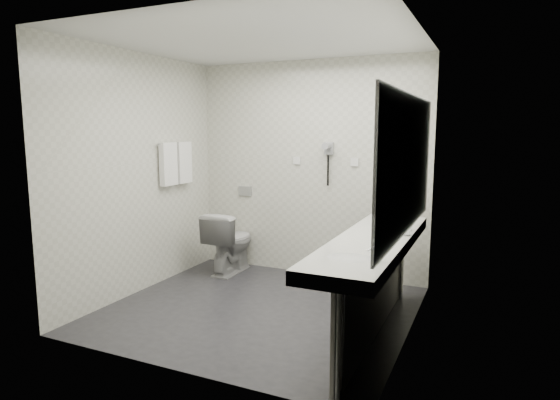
% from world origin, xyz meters
% --- Properties ---
extents(floor, '(2.80, 2.80, 0.00)m').
position_xyz_m(floor, '(0.00, 0.00, 0.00)').
color(floor, '#27262B').
rests_on(floor, ground).
extents(ceiling, '(2.80, 2.80, 0.00)m').
position_xyz_m(ceiling, '(0.00, 0.00, 2.50)').
color(ceiling, silver).
rests_on(ceiling, wall_back).
extents(wall_back, '(2.80, 0.00, 2.80)m').
position_xyz_m(wall_back, '(0.00, 1.30, 1.25)').
color(wall_back, beige).
rests_on(wall_back, floor).
extents(wall_front, '(2.80, 0.00, 2.80)m').
position_xyz_m(wall_front, '(0.00, -1.30, 1.25)').
color(wall_front, beige).
rests_on(wall_front, floor).
extents(wall_left, '(0.00, 2.60, 2.60)m').
position_xyz_m(wall_left, '(-1.40, 0.00, 1.25)').
color(wall_left, beige).
rests_on(wall_left, floor).
extents(wall_right, '(0.00, 2.60, 2.60)m').
position_xyz_m(wall_right, '(1.40, 0.00, 1.25)').
color(wall_right, beige).
rests_on(wall_right, floor).
extents(vanity_counter, '(0.55, 2.20, 0.10)m').
position_xyz_m(vanity_counter, '(1.12, -0.20, 0.80)').
color(vanity_counter, silver).
rests_on(vanity_counter, floor).
extents(vanity_panel, '(0.03, 2.15, 0.75)m').
position_xyz_m(vanity_panel, '(1.15, -0.20, 0.38)').
color(vanity_panel, '#9B9993').
rests_on(vanity_panel, floor).
extents(vanity_post_near, '(0.06, 0.06, 0.75)m').
position_xyz_m(vanity_post_near, '(1.18, -1.24, 0.38)').
color(vanity_post_near, silver).
rests_on(vanity_post_near, floor).
extents(vanity_post_far, '(0.06, 0.06, 0.75)m').
position_xyz_m(vanity_post_far, '(1.18, 0.84, 0.38)').
color(vanity_post_far, silver).
rests_on(vanity_post_far, floor).
extents(mirror, '(0.02, 2.20, 1.05)m').
position_xyz_m(mirror, '(1.39, -0.20, 1.45)').
color(mirror, '#B2BCC6').
rests_on(mirror, wall_right).
extents(basin_near, '(0.40, 0.31, 0.05)m').
position_xyz_m(basin_near, '(1.12, -0.85, 0.83)').
color(basin_near, white).
rests_on(basin_near, vanity_counter).
extents(basin_far, '(0.40, 0.31, 0.05)m').
position_xyz_m(basin_far, '(1.12, 0.45, 0.83)').
color(basin_far, white).
rests_on(basin_far, vanity_counter).
extents(faucet_near, '(0.04, 0.04, 0.15)m').
position_xyz_m(faucet_near, '(1.32, -0.85, 0.92)').
color(faucet_near, silver).
rests_on(faucet_near, vanity_counter).
extents(faucet_far, '(0.04, 0.04, 0.15)m').
position_xyz_m(faucet_far, '(1.32, 0.45, 0.92)').
color(faucet_far, silver).
rests_on(faucet_far, vanity_counter).
extents(soap_bottle_a, '(0.07, 0.07, 0.12)m').
position_xyz_m(soap_bottle_a, '(1.17, -0.10, 0.91)').
color(soap_bottle_a, beige).
rests_on(soap_bottle_a, vanity_counter).
extents(soap_bottle_b, '(0.09, 0.09, 0.08)m').
position_xyz_m(soap_bottle_b, '(1.15, 0.01, 0.89)').
color(soap_bottle_b, beige).
rests_on(soap_bottle_b, vanity_counter).
extents(soap_bottle_c, '(0.06, 0.06, 0.13)m').
position_xyz_m(soap_bottle_c, '(1.23, -0.31, 0.92)').
color(soap_bottle_c, beige).
rests_on(soap_bottle_c, vanity_counter).
extents(glass_left, '(0.07, 0.07, 0.12)m').
position_xyz_m(glass_left, '(1.36, 0.00, 0.91)').
color(glass_left, silver).
rests_on(glass_left, vanity_counter).
extents(glass_right, '(0.06, 0.06, 0.10)m').
position_xyz_m(glass_right, '(1.35, 0.20, 0.90)').
color(glass_right, silver).
rests_on(glass_right, vanity_counter).
extents(toilet, '(0.42, 0.74, 0.74)m').
position_xyz_m(toilet, '(-0.87, 0.93, 0.37)').
color(toilet, white).
rests_on(toilet, floor).
extents(flush_plate, '(0.18, 0.02, 0.12)m').
position_xyz_m(flush_plate, '(-0.85, 1.29, 0.95)').
color(flush_plate, '#B2B5BA').
rests_on(flush_plate, wall_back).
extents(pedal_bin, '(0.22, 0.22, 0.25)m').
position_xyz_m(pedal_bin, '(0.20, 1.09, 0.13)').
color(pedal_bin, '#B2B5BA').
rests_on(pedal_bin, floor).
extents(bin_lid, '(0.18, 0.18, 0.02)m').
position_xyz_m(bin_lid, '(0.20, 1.09, 0.26)').
color(bin_lid, '#B2B5BA').
rests_on(bin_lid, pedal_bin).
extents(towel_rail, '(0.02, 0.62, 0.02)m').
position_xyz_m(towel_rail, '(-1.35, 0.55, 1.55)').
color(towel_rail, silver).
rests_on(towel_rail, wall_left).
extents(towel_near, '(0.07, 0.24, 0.48)m').
position_xyz_m(towel_near, '(-1.34, 0.41, 1.33)').
color(towel_near, white).
rests_on(towel_near, towel_rail).
extents(towel_far, '(0.07, 0.24, 0.48)m').
position_xyz_m(towel_far, '(-1.34, 0.69, 1.33)').
color(towel_far, white).
rests_on(towel_far, towel_rail).
extents(dryer_cradle, '(0.10, 0.04, 0.14)m').
position_xyz_m(dryer_cradle, '(0.25, 1.27, 1.50)').
color(dryer_cradle, '#95979B').
rests_on(dryer_cradle, wall_back).
extents(dryer_barrel, '(0.08, 0.14, 0.08)m').
position_xyz_m(dryer_barrel, '(0.25, 1.20, 1.53)').
color(dryer_barrel, '#95979B').
rests_on(dryer_barrel, dryer_cradle).
extents(dryer_cord, '(0.02, 0.02, 0.35)m').
position_xyz_m(dryer_cord, '(0.25, 1.26, 1.25)').
color(dryer_cord, black).
rests_on(dryer_cord, dryer_cradle).
extents(switch_plate_a, '(0.09, 0.02, 0.09)m').
position_xyz_m(switch_plate_a, '(-0.15, 1.29, 1.35)').
color(switch_plate_a, white).
rests_on(switch_plate_a, wall_back).
extents(switch_plate_b, '(0.09, 0.02, 0.09)m').
position_xyz_m(switch_plate_b, '(0.55, 1.29, 1.35)').
color(switch_plate_b, white).
rests_on(switch_plate_b, wall_back).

